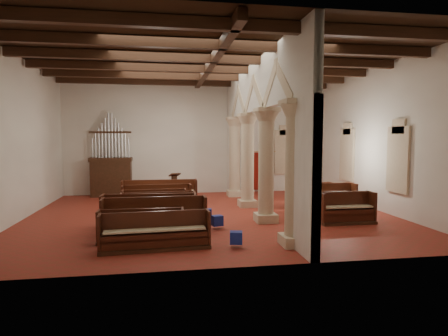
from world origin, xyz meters
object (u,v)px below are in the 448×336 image
at_px(pipe_organ, 111,170).
at_px(processional_banner, 268,178).
at_px(aisle_pew_0, 346,213).
at_px(nave_pew_0, 156,237).
at_px(lectern, 174,187).

distance_m(pipe_organ, processional_banner, 8.39).
bearing_deg(pipe_organ, aisle_pew_0, -40.18).
bearing_deg(nave_pew_0, lectern, 81.56).
height_order(lectern, processional_banner, processional_banner).
xyz_separation_m(processional_banner, nave_pew_0, (-5.92, -9.73, -0.46)).
relative_size(pipe_organ, aisle_pew_0, 2.21).
distance_m(processional_banner, aisle_pew_0, 7.70).
bearing_deg(aisle_pew_0, lectern, 130.36).
bearing_deg(aisle_pew_0, nave_pew_0, -162.95).
xyz_separation_m(pipe_organ, lectern, (3.20, -0.83, -0.85)).
xyz_separation_m(lectern, processional_banner, (5.17, 0.83, 0.27)).
distance_m(lectern, processional_banner, 5.24).
bearing_deg(lectern, aisle_pew_0, -71.13).
xyz_separation_m(pipe_organ, processional_banner, (8.37, -0.01, -0.58)).
height_order(pipe_organ, aisle_pew_0, pipe_organ).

